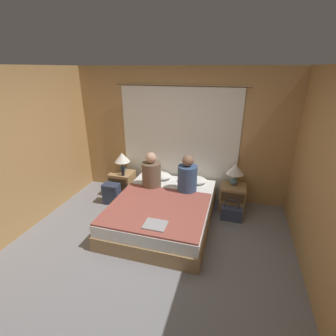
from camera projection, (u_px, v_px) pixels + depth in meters
ground_plane at (144, 258)px, 3.38m from camera, size 16.00×16.00×0.00m
wall_back at (180, 135)px, 4.71m from camera, size 4.24×0.06×2.50m
wall_left at (3, 160)px, 3.44m from camera, size 0.06×4.12×2.50m
curtain_panel at (179, 144)px, 4.72m from camera, size 2.47×0.02×2.18m
bed at (163, 211)px, 4.11m from camera, size 1.57×2.00×0.43m
nightstand_left at (123, 183)px, 5.03m from camera, size 0.45×0.42×0.49m
nightstand_right at (232, 198)px, 4.46m from camera, size 0.45×0.42×0.49m
lamp_left at (122, 159)px, 4.89m from camera, size 0.31×0.31×0.40m
lamp_right at (235, 171)px, 4.33m from camera, size 0.31×0.31×0.40m
pillow_left at (158, 175)px, 4.79m from camera, size 0.54×0.35×0.12m
pillow_right at (192, 180)px, 4.61m from camera, size 0.54×0.35×0.12m
blanket_on_bed at (157, 208)px, 3.76m from camera, size 1.51×1.34×0.03m
person_left_in_bed at (151, 173)px, 4.37m from camera, size 0.34×0.34×0.66m
person_right_in_bed at (187, 177)px, 4.20m from camera, size 0.34×0.34×0.67m
beer_bottle_on_left_stand at (123, 171)px, 4.77m from camera, size 0.06×0.06×0.23m
laptop_on_bed at (155, 225)px, 3.32m from camera, size 0.31×0.26×0.02m
backpack_on_floor at (111, 192)px, 4.69m from camera, size 0.31×0.22×0.41m
handbag_on_floor at (231, 213)px, 4.20m from camera, size 0.36×0.14×0.41m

